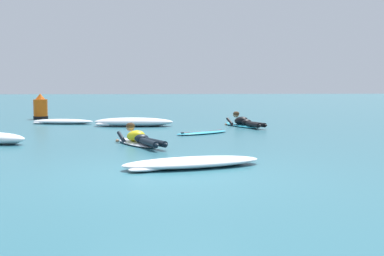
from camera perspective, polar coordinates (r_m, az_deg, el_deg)
name	(u,v)px	position (r m, az deg, el deg)	size (l,w,h in m)	color
ground_plane	(156,125)	(17.88, -4.03, 0.37)	(120.00, 120.00, 0.00)	#2D6B7A
surfer_near	(139,139)	(11.88, -6.04, -1.24)	(1.34, 2.43, 0.53)	silver
surfer_far	(243,123)	(17.03, 5.82, 0.60)	(1.16, 2.57, 0.53)	#2DB2D1
drifting_surfboard	(202,133)	(14.52, 1.12, -0.52)	(1.81, 1.51, 0.16)	#2DB2D1
whitewater_mid_right	(63,122)	(18.79, -14.34, 0.71)	(2.31, 1.09, 0.18)	white
whitewater_back	(134,122)	(17.28, -6.59, 0.65)	(2.77, 1.23, 0.30)	white
whitewater_far_band	(192,163)	(8.65, 0.04, -3.92)	(2.58, 1.42, 0.17)	white
channel_marker_buoy	(41,109)	(21.67, -16.72, 2.09)	(0.59, 0.59, 1.05)	#EA5B0F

